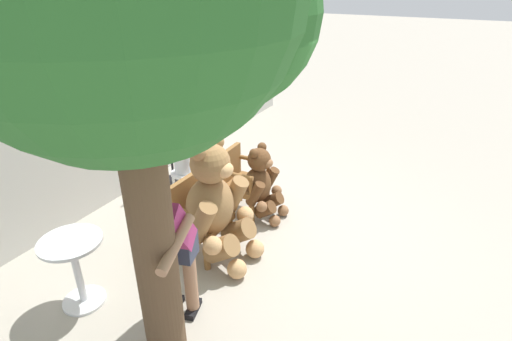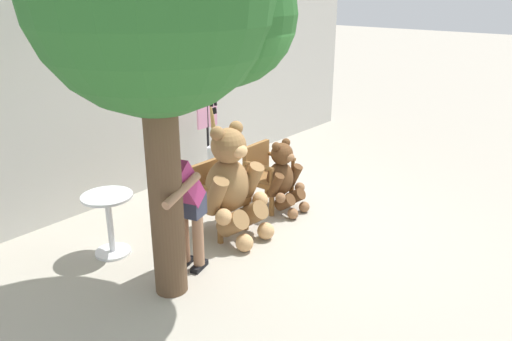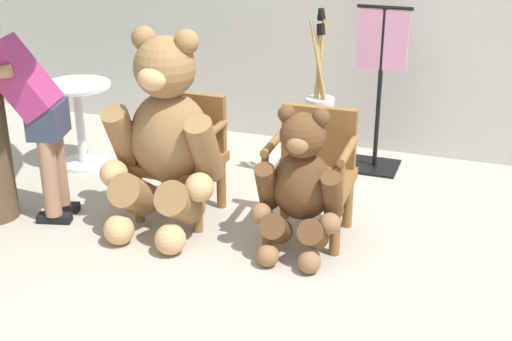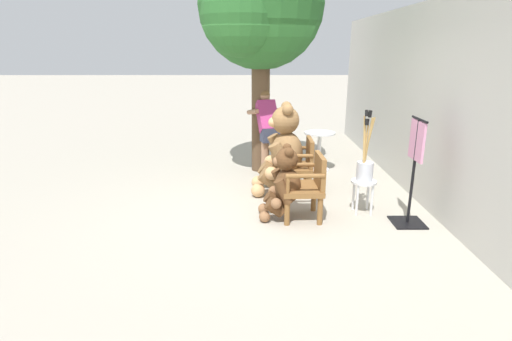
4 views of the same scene
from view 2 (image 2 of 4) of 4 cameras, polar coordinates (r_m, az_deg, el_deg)
The scene contains 11 objects.
ground_plane at distance 6.30m, azimuth 2.62°, elevation -6.74°, with size 60.00×60.00×0.00m, color #A8A091.
back_wall at distance 7.45m, azimuth -12.23°, elevation 8.55°, with size 10.00×0.16×2.80m, color beige.
wooden_chair_left at distance 6.13m, azimuth -4.51°, elevation -2.84°, with size 0.57×0.53×0.86m.
wooden_chair_right at distance 6.80m, azimuth 1.13°, elevation -0.37°, with size 0.58×0.54×0.86m.
teddy_bear_large at distance 5.87m, azimuth -2.77°, elevation -1.47°, with size 0.84×0.79×1.40m.
teddy_bear_small at distance 6.62m, azimuth 3.15°, elevation -0.77°, with size 0.59×0.56×0.99m.
person_visitor at distance 5.05m, azimuth -8.53°, elevation -2.87°, with size 0.78×0.62×1.49m.
white_stool at distance 7.21m, azimuth -4.67°, elevation -0.09°, with size 0.34×0.34×0.46m.
brush_bucket at distance 7.10m, azimuth -4.74°, elevation 2.28°, with size 0.22×0.22×0.95m.
round_side_table at distance 5.81m, azimuth -16.43°, elevation -5.18°, with size 0.56×0.56×0.72m.
clothing_display_stand at distance 7.68m, azimuth -5.53°, elevation 4.03°, with size 0.44×0.40×1.36m.
Camera 2 is at (-4.49, -3.36, 2.87)m, focal length 35.00 mm.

